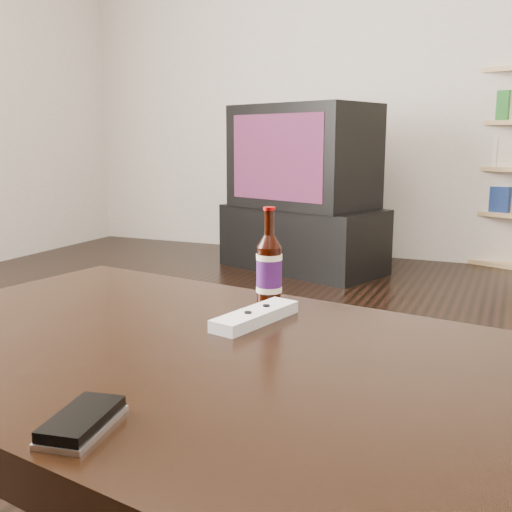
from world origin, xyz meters
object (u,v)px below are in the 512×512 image
at_px(tv_stand, 303,238).
at_px(phone, 82,422).
at_px(remote, 255,316).
at_px(coffee_table, 206,386).
at_px(bookshelf, 489,164).
at_px(beer_bottle, 269,268).
at_px(tv, 304,157).

relative_size(tv_stand, phone, 7.94).
bearing_deg(remote, coffee_table, -81.34).
bearing_deg(bookshelf, remote, -72.76).
bearing_deg(beer_bottle, coffee_table, -86.50).
height_order(tv_stand, beer_bottle, beer_bottle).
distance_m(tv_stand, remote, 2.72).
xyz_separation_m(bookshelf, phone, (-0.27, -3.83, -0.17)).
distance_m(beer_bottle, remote, 0.17).
xyz_separation_m(bookshelf, beer_bottle, (-0.29, -3.22, -0.11)).
xyz_separation_m(bookshelf, remote, (-0.25, -3.37, -0.17)).
relative_size(bookshelf, phone, 10.00).
bearing_deg(remote, beer_bottle, 116.42).
distance_m(tv, coffee_table, 2.87).
distance_m(tv_stand, coffee_table, 2.87).
distance_m(beer_bottle, phone, 0.62).
distance_m(phone, remote, 0.47).
bearing_deg(remote, tv, 120.74).
distance_m(coffee_table, beer_bottle, 0.35).
bearing_deg(tv_stand, remote, -53.51).
height_order(coffee_table, beer_bottle, beer_bottle).
xyz_separation_m(coffee_table, beer_bottle, (-0.02, 0.32, 0.13)).
bearing_deg(tv, beer_bottle, -53.23).
height_order(tv, phone, tv).
xyz_separation_m(tv_stand, remote, (0.79, -2.58, 0.29)).
relative_size(tv_stand, beer_bottle, 5.05).
height_order(bookshelf, phone, bookshelf).
relative_size(tv, coffee_table, 0.69).
xyz_separation_m(tv, remote, (0.80, -2.58, -0.22)).
height_order(coffee_table, phone, phone).
bearing_deg(tv, coffee_table, -54.78).
bearing_deg(coffee_table, tv_stand, 105.83).
height_order(tv, remote, tv).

